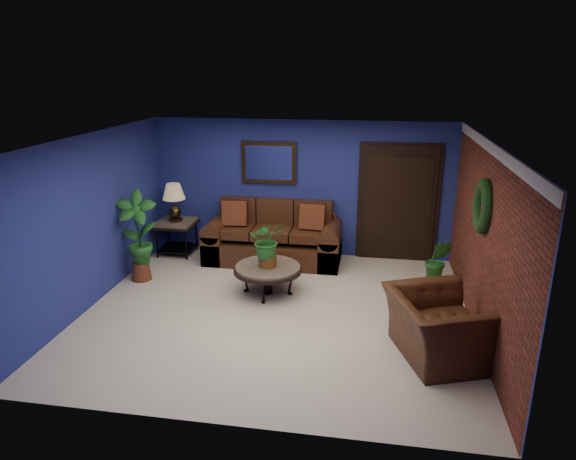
% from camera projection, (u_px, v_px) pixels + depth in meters
% --- Properties ---
extents(floor, '(5.50, 5.50, 0.00)m').
position_uv_depth(floor, '(277.00, 312.00, 7.46)').
color(floor, beige).
rests_on(floor, ground).
extents(wall_back, '(5.50, 0.04, 2.50)m').
position_uv_depth(wall_back, '(302.00, 189.00, 9.42)').
color(wall_back, navy).
rests_on(wall_back, ground).
extents(wall_left, '(0.04, 5.00, 2.50)m').
position_uv_depth(wall_left, '(92.00, 221.00, 7.50)').
color(wall_left, navy).
rests_on(wall_left, ground).
extents(wall_right_brick, '(0.04, 5.00, 2.50)m').
position_uv_depth(wall_right_brick, '(485.00, 241.00, 6.64)').
color(wall_right_brick, maroon).
rests_on(wall_right_brick, ground).
extents(ceiling, '(5.50, 5.00, 0.02)m').
position_uv_depth(ceiling, '(275.00, 139.00, 6.69)').
color(ceiling, silver).
rests_on(ceiling, wall_back).
extents(crown_molding, '(0.03, 5.00, 0.14)m').
position_uv_depth(crown_molding, '(493.00, 150.00, 6.28)').
color(crown_molding, white).
rests_on(crown_molding, wall_right_brick).
extents(wall_mirror, '(1.02, 0.06, 0.77)m').
position_uv_depth(wall_mirror, '(269.00, 163.00, 9.33)').
color(wall_mirror, '#432D14').
rests_on(wall_mirror, wall_back).
extents(closet_door, '(1.44, 0.06, 2.18)m').
position_uv_depth(closet_door, '(398.00, 204.00, 9.18)').
color(closet_door, black).
rests_on(closet_door, wall_back).
extents(wreath, '(0.16, 0.72, 0.72)m').
position_uv_depth(wreath, '(483.00, 206.00, 6.56)').
color(wreath, black).
rests_on(wreath, wall_right_brick).
extents(sofa, '(2.43, 1.05, 1.09)m').
position_uv_depth(sofa, '(274.00, 240.00, 9.38)').
color(sofa, '#411F12').
rests_on(sofa, ground).
extents(coffee_table, '(1.06, 1.06, 0.46)m').
position_uv_depth(coffee_table, '(268.00, 270.00, 7.94)').
color(coffee_table, '#494440').
rests_on(coffee_table, ground).
extents(end_table, '(0.71, 0.71, 0.65)m').
position_uv_depth(end_table, '(176.00, 229.00, 9.59)').
color(end_table, '#494440').
rests_on(end_table, ground).
extents(table_lamp, '(0.41, 0.41, 0.68)m').
position_uv_depth(table_lamp, '(174.00, 198.00, 9.40)').
color(table_lamp, '#432D14').
rests_on(table_lamp, end_table).
extents(side_chair, '(0.46, 0.46, 0.95)m').
position_uv_depth(side_chair, '(326.00, 233.00, 9.20)').
color(side_chair, '#572E19').
rests_on(side_chair, ground).
extents(armchair, '(1.42, 1.51, 0.80)m').
position_uv_depth(armchair, '(438.00, 327.00, 6.21)').
color(armchair, '#411F12').
rests_on(armchair, ground).
extents(coffee_plant, '(0.66, 0.62, 0.73)m').
position_uv_depth(coffee_plant, '(267.00, 242.00, 7.80)').
color(coffee_plant, brown).
rests_on(coffee_plant, coffee_table).
extents(floor_plant, '(0.44, 0.38, 0.86)m').
position_uv_depth(floor_plant, '(437.00, 264.00, 8.04)').
color(floor_plant, brown).
rests_on(floor_plant, ground).
extents(tall_plant, '(0.77, 0.63, 1.51)m').
position_uv_depth(tall_plant, '(138.00, 233.00, 8.34)').
color(tall_plant, brown).
rests_on(tall_plant, ground).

